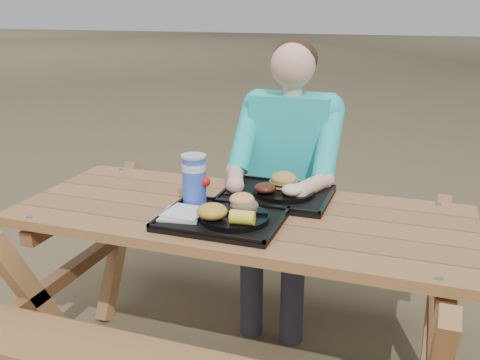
% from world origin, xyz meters
% --- Properties ---
extents(picnic_table, '(1.80, 1.49, 0.75)m').
position_xyz_m(picnic_table, '(0.00, 0.00, 0.38)').
color(picnic_table, '#999999').
rests_on(picnic_table, ground).
extents(tray_near, '(0.45, 0.35, 0.02)m').
position_xyz_m(tray_near, '(-0.03, -0.14, 0.76)').
color(tray_near, black).
rests_on(tray_near, picnic_table).
extents(tray_far, '(0.45, 0.35, 0.02)m').
position_xyz_m(tray_far, '(0.10, 0.19, 0.76)').
color(tray_far, black).
rests_on(tray_far, picnic_table).
extents(plate_near, '(0.26, 0.26, 0.02)m').
position_xyz_m(plate_near, '(0.03, -0.14, 0.78)').
color(plate_near, black).
rests_on(plate_near, tray_near).
extents(plate_far, '(0.26, 0.26, 0.02)m').
position_xyz_m(plate_far, '(0.13, 0.20, 0.78)').
color(plate_far, black).
rests_on(plate_far, tray_far).
extents(napkin_stack, '(0.17, 0.17, 0.02)m').
position_xyz_m(napkin_stack, '(-0.18, -0.17, 0.78)').
color(napkin_stack, silver).
rests_on(napkin_stack, tray_near).
extents(soda_cup, '(0.10, 0.10, 0.19)m').
position_xyz_m(soda_cup, '(-0.19, -0.03, 0.87)').
color(soda_cup, blue).
rests_on(soda_cup, tray_near).
extents(condiment_bbq, '(0.05, 0.05, 0.03)m').
position_xyz_m(condiment_bbq, '(-0.01, -0.02, 0.79)').
color(condiment_bbq, '#310505').
rests_on(condiment_bbq, tray_near).
extents(condiment_mustard, '(0.04, 0.04, 0.03)m').
position_xyz_m(condiment_mustard, '(0.03, -0.01, 0.78)').
color(condiment_mustard, yellow).
rests_on(condiment_mustard, tray_near).
extents(sandwich, '(0.10, 0.10, 0.11)m').
position_xyz_m(sandwich, '(0.05, -0.09, 0.84)').
color(sandwich, '#F1AF55').
rests_on(sandwich, plate_near).
extents(mac_cheese, '(0.11, 0.11, 0.06)m').
position_xyz_m(mac_cheese, '(-0.04, -0.20, 0.82)').
color(mac_cheese, gold).
rests_on(mac_cheese, plate_near).
extents(corn_cob, '(0.10, 0.10, 0.05)m').
position_xyz_m(corn_cob, '(0.08, -0.22, 0.82)').
color(corn_cob, '#FFF735').
rests_on(corn_cob, plate_near).
extents(cutlery_far, '(0.07, 0.18, 0.01)m').
position_xyz_m(cutlery_far, '(-0.08, 0.20, 0.77)').
color(cutlery_far, black).
rests_on(cutlery_far, tray_far).
extents(burger, '(0.12, 0.12, 0.10)m').
position_xyz_m(burger, '(0.12, 0.23, 0.84)').
color(burger, '#CF8E49').
rests_on(burger, plate_far).
extents(baked_beans, '(0.09, 0.09, 0.04)m').
position_xyz_m(baked_beans, '(0.06, 0.13, 0.81)').
color(baked_beans, '#4D1D0F').
rests_on(baked_beans, plate_far).
extents(potato_salad, '(0.08, 0.08, 0.05)m').
position_xyz_m(potato_salad, '(0.18, 0.14, 0.81)').
color(potato_salad, white).
rests_on(potato_salad, plate_far).
extents(diner, '(0.48, 0.84, 1.28)m').
position_xyz_m(diner, '(0.06, 0.59, 0.64)').
color(diner, '#19B3AF').
rests_on(diner, ground).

